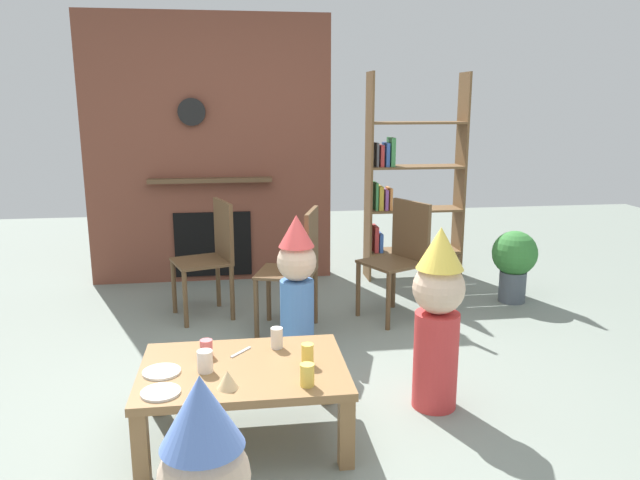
{
  "coord_description": "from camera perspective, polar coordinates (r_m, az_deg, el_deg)",
  "views": [
    {
      "loc": [
        -0.33,
        -3.02,
        1.63
      ],
      "look_at": [
        0.15,
        0.4,
        0.84
      ],
      "focal_mm": 33.94,
      "sensor_mm": 36.0,
      "label": 1
    }
  ],
  "objects": [
    {
      "name": "child_by_the_chairs",
      "position": [
        3.95,
        -2.2,
        -3.92
      ],
      "size": [
        0.26,
        0.26,
        0.93
      ],
      "rotation": [
        0.0,
        0.0,
        -1.92
      ],
      "color": "#4C7FC6",
      "rests_on": "ground_plane"
    },
    {
      "name": "dining_chair_middle",
      "position": [
        4.31,
        -2.0,
        -2.22
      ],
      "size": [
        0.5,
        0.5,
        0.9
      ],
      "rotation": [
        0.0,
        0.0,
        2.84
      ],
      "color": "brown",
      "rests_on": "ground_plane"
    },
    {
      "name": "paper_cup_near_right",
      "position": [
        2.97,
        -10.79,
        -11.17
      ],
      "size": [
        0.07,
        0.07,
        0.11
      ],
      "primitive_type": "cylinder",
      "color": "silver",
      "rests_on": "coffee_table"
    },
    {
      "name": "paper_cup_center",
      "position": [
        2.79,
        -1.22,
        -12.6
      ],
      "size": [
        0.07,
        0.07,
        0.1
      ],
      "primitive_type": "cylinder",
      "color": "#F2CC4C",
      "rests_on": "coffee_table"
    },
    {
      "name": "table_fork",
      "position": [
        3.17,
        -7.47,
        -10.44
      ],
      "size": [
        0.11,
        0.12,
        0.01
      ],
      "primitive_type": "cube",
      "rotation": [
        0.0,
        0.0,
        0.87
      ],
      "color": "silver",
      "rests_on": "coffee_table"
    },
    {
      "name": "paper_plate_rear",
      "position": [
        3.02,
        -14.71,
        -11.93
      ],
      "size": [
        0.18,
        0.18,
        0.01
      ],
      "primitive_type": "cylinder",
      "color": "white",
      "rests_on": "coffee_table"
    },
    {
      "name": "potted_plant_tall",
      "position": [
        5.26,
        17.84,
        -1.79
      ],
      "size": [
        0.37,
        0.37,
        0.6
      ],
      "color": "#4C5660",
      "rests_on": "ground_plane"
    },
    {
      "name": "bookshelf",
      "position": [
        5.7,
        8.18,
        5.23
      ],
      "size": [
        0.9,
        0.28,
        1.9
      ],
      "color": "brown",
      "rests_on": "ground_plane"
    },
    {
      "name": "paper_cup_far_left",
      "position": [
        2.99,
        -1.19,
        -10.74
      ],
      "size": [
        0.06,
        0.06,
        0.11
      ],
      "primitive_type": "cylinder",
      "color": "#F2CC4C",
      "rests_on": "coffee_table"
    },
    {
      "name": "child_in_pink",
      "position": [
        3.3,
        11.03,
        -6.88
      ],
      "size": [
        0.28,
        0.28,
        1.01
      ],
      "rotation": [
        0.0,
        0.0,
        -2.96
      ],
      "color": "#D13838",
      "rests_on": "ground_plane"
    },
    {
      "name": "brick_fireplace_feature",
      "position": [
        5.65,
        -10.35,
        8.18
      ],
      "size": [
        2.2,
        0.28,
        2.4
      ],
      "color": "brown",
      "rests_on": "ground_plane"
    },
    {
      "name": "dining_chair_right",
      "position": [
        4.67,
        7.67,
        -1.16
      ],
      "size": [
        0.54,
        0.54,
        0.9
      ],
      "rotation": [
        0.0,
        0.0,
        3.6
      ],
      "color": "brown",
      "rests_on": "ground_plane"
    },
    {
      "name": "dining_chair_left",
      "position": [
        4.73,
        -10.09,
        -1.07
      ],
      "size": [
        0.51,
        0.51,
        0.9
      ],
      "rotation": [
        0.0,
        0.0,
        3.46
      ],
      "color": "brown",
      "rests_on": "ground_plane"
    },
    {
      "name": "paper_cup_far_right",
      "position": [
        3.19,
        -4.1,
        -9.2
      ],
      "size": [
        0.06,
        0.06,
        0.11
      ],
      "primitive_type": "cylinder",
      "color": "silver",
      "rests_on": "coffee_table"
    },
    {
      "name": "paper_plate_front",
      "position": [
        2.83,
        -14.79,
        -13.72
      ],
      "size": [
        0.17,
        0.17,
        0.01
      ],
      "primitive_type": "cylinder",
      "color": "white",
      "rests_on": "coffee_table"
    },
    {
      "name": "birthday_cake_slice",
      "position": [
        2.8,
        -8.69,
        -12.87
      ],
      "size": [
        0.1,
        0.1,
        0.08
      ],
      "primitive_type": "cone",
      "color": "#EAC68C",
      "rests_on": "coffee_table"
    },
    {
      "name": "ground_plane",
      "position": [
        3.45,
        -1.61,
        -15.37
      ],
      "size": [
        12.0,
        12.0,
        0.0
      ],
      "primitive_type": "plane",
      "color": "gray"
    },
    {
      "name": "coffee_table",
      "position": [
        3.04,
        -7.21,
        -12.71
      ],
      "size": [
        1.0,
        0.71,
        0.38
      ],
      "color": "olive",
      "rests_on": "ground_plane"
    },
    {
      "name": "paper_cup_near_left",
      "position": [
        3.14,
        -10.67,
        -9.98
      ],
      "size": [
        0.06,
        0.06,
        0.09
      ],
      "primitive_type": "cylinder",
      "color": "#E5666B",
      "rests_on": "coffee_table"
    }
  ]
}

